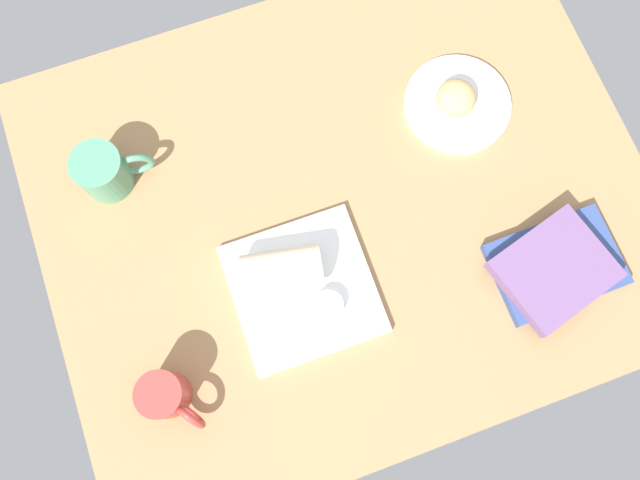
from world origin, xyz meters
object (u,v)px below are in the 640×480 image
Objects in this scene: book_stack at (555,267)px; scone_pastry at (456,98)px; coffee_mug at (166,396)px; sauce_cup at (328,306)px; breakfast_wrap at (282,270)px; square_plate at (303,289)px; second_mug at (104,171)px; round_plate at (457,104)px.

scone_pastry is at bearing 96.84° from book_stack.
book_stack is at bearing -1.72° from coffee_mug.
sauce_cup is 0.38× the size of breakfast_wrap.
breakfast_wrap is (-40.59, -19.72, 1.09)cm from scone_pastry.
square_plate is 28.87cm from coffee_mug.
book_stack reaches higher than sauce_cup.
sauce_cup is 46.23cm from second_mug.
round_plate is at bearing 4.96° from scone_pastry.
breakfast_wrap is at bearing 28.20° from coffee_mug.
sauce_cup is at bearing -142.40° from round_plate.
scone_pastry is 64.80cm from second_mug.
breakfast_wrap is 0.57× the size of book_stack.
second_mug reaches higher than breakfast_wrap.
book_stack reaches higher than square_plate.
round_plate is 46.37cm from breakfast_wrap.
scone_pastry is 1.45× the size of sauce_cup.
second_mug is (-29.15, 35.85, 1.72)cm from sauce_cup.
second_mug is (-23.71, 27.75, -0.52)cm from breakfast_wrap.
scone_pastry is at bearing 38.36° from sauce_cup.
sauce_cup is at bearing -56.10° from square_plate.
breakfast_wrap reaches higher than book_stack.
breakfast_wrap is (-41.69, -19.82, 4.44)cm from round_plate.
scone_pastry is 45.14cm from breakfast_wrap.
scone_pastry reaches higher than sauce_cup.
breakfast_wrap is at bearing 161.20° from book_stack.
second_mug is at bearing 172.88° from scone_pastry.
square_plate is at bearing 164.62° from book_stack.
square_plate is 5.81cm from sauce_cup.
second_mug is at bearing 129.12° from sauce_cup.
round_plate is 45.80cm from sauce_cup.
breakfast_wrap is 0.97× the size of second_mug.
round_plate is 0.83× the size of square_plate.
second_mug reaches higher than book_stack.
coffee_mug reaches higher than book_stack.
sauce_cup is at bearing -141.64° from scone_pastry.
round_plate is at bearing 95.06° from book_stack.
square_plate is 1.79× the size of breakfast_wrap.
book_stack is (39.35, -7.16, -0.31)cm from sauce_cup.
breakfast_wrap is at bearing 123.90° from square_plate.
round_plate is 0.85× the size of book_stack.
scone_pastry is at bearing -7.12° from second_mug.
sauce_cup is (3.02, -4.50, 2.09)cm from square_plate.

